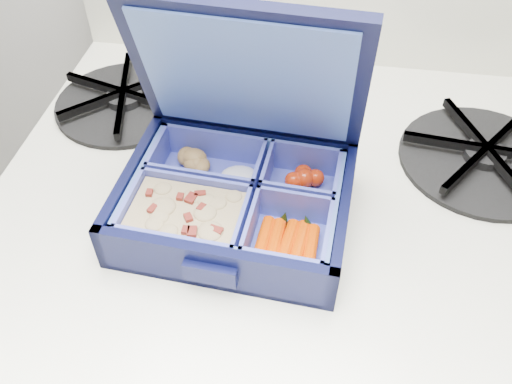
# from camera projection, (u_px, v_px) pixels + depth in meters

# --- Properties ---
(bento_box) EXTENTS (0.22, 0.18, 0.05)m
(bento_box) POSITION_uv_depth(u_px,v_px,m) (235.00, 202.00, 0.51)
(bento_box) COLOR black
(bento_box) RESTS_ON stove
(burner_grate) EXTENTS (0.19, 0.19, 0.03)m
(burner_grate) POSITION_uv_depth(u_px,v_px,m) (485.00, 153.00, 0.57)
(burner_grate) COLOR black
(burner_grate) RESTS_ON stove
(burner_grate_rear) EXTENTS (0.21, 0.21, 0.02)m
(burner_grate_rear) POSITION_uv_depth(u_px,v_px,m) (125.00, 98.00, 0.64)
(burner_grate_rear) COLOR black
(burner_grate_rear) RESTS_ON stove
(fork) EXTENTS (0.06, 0.17, 0.01)m
(fork) POSITION_uv_depth(u_px,v_px,m) (316.00, 134.00, 0.61)
(fork) COLOR #B2AFC7
(fork) RESTS_ON stove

